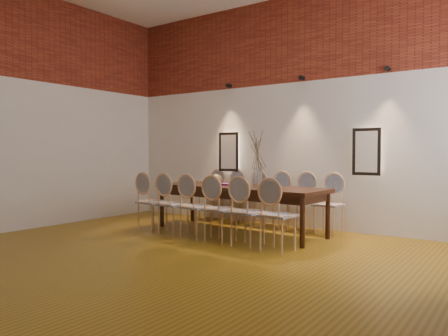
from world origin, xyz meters
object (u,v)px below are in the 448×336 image
Objects in this scene: chair_near_b at (173,204)px; chair_far_f at (328,205)px; book at (229,184)px; chair_far_b at (231,197)px; vase at (257,177)px; dining_table at (238,209)px; chair_near_e at (248,212)px; chair_near_c at (196,207)px; chair_near_d at (220,209)px; chair_far_d at (276,200)px; chair_far_a at (211,195)px; bowl at (215,179)px; chair_far_e at (301,202)px; chair_near_f at (278,215)px; chair_near_a at (153,202)px; chair_far_c at (253,199)px.

chair_far_f is (2.03, 1.36, 0.00)m from chair_near_b.
chair_far_f is 3.62× the size of book.
vase is at bearing 145.76° from chair_far_b.
chair_near_e is at bearing -45.82° from dining_table.
vase reaches higher than chair_far_b.
vase is at bearing 115.39° from chair_near_e.
dining_table is 0.79m from chair_near_c.
chair_near_d is 1.00× the size of chair_near_e.
chair_far_d is at bearing 107.95° from chair_near_e.
chair_far_d is at bearing -180.00° from chair_far_a.
chair_near_e is 3.92× the size of bowl.
chair_far_e is at bearing 35.41° from book.
chair_near_f is 1.00× the size of chair_far_d.
chair_far_d is (1.55, 1.39, 0.00)m from chair_near_a.
chair_near_a is 2.42m from chair_near_f.
book is (0.25, 0.03, -0.07)m from bowl.
chair_far_c is 1.45m from chair_far_f.
chair_near_d is 1.57m from chair_far_c.
chair_near_a is 1.45m from chair_near_d.
chair_far_c is (0.10, 1.49, 0.00)m from chair_near_c.
chair_far_a is 3.62× the size of book.
chair_near_d is at bearing 90.00° from chair_far_d.
chair_far_c reaches higher than bowl.
chair_near_c is 1.00× the size of chair_far_a.
chair_near_e and chair_far_f have the same top height.
chair_far_e is at bearing -180.00° from chair_far_c.
chair_near_b and chair_near_f have the same top height.
chair_far_b and chair_far_f have the same top height.
chair_near_a reaches higher than book.
dining_table is 0.64m from bowl.
chair_near_d is 1.00× the size of chair_far_a.
chair_near_e is 1.00× the size of chair_near_f.
chair_near_f is 2.44m from chair_far_b.
chair_far_b is at bearing 0.00° from chair_far_d.
book is (-1.35, 0.83, 0.30)m from chair_near_f.
chair_near_b is 1.00× the size of chair_near_f.
chair_near_c reaches higher than bowl.
chair_far_b is (0.10, 1.49, 0.00)m from chair_near_b.
dining_table is 12.09× the size of bowl.
vase is 1.15× the size of book.
chair_far_b is 1.45m from chair_far_e.
book is at bearing 86.34° from chair_near_c.
vase is at bearing -3.30° from book.
chair_near_e is at bearing 107.95° from chair_far_d.
chair_far_d is (-0.38, 1.52, 0.00)m from chair_near_e.
dining_table is 1.42m from chair_near_f.
chair_near_b is at bearing 37.66° from chair_far_f.
chair_far_c is at bearing -180.00° from chair_far_b.
chair_near_c is at bearing 90.00° from chair_far_c.
chair_far_a is at bearing 0.00° from chair_far_e.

